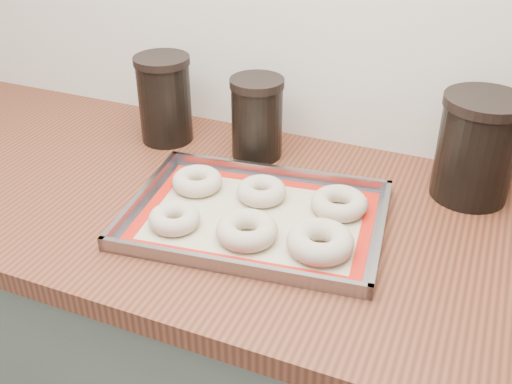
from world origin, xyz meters
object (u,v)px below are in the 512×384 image
at_px(bagel_back_right, 339,203).
at_px(canister_left, 165,99).
at_px(bagel_front_left, 175,218).
at_px(bagel_front_mid, 247,230).
at_px(canister_right, 477,148).
at_px(baking_tray, 256,217).
at_px(bagel_back_mid, 261,191).
at_px(bagel_front_right, 320,242).
at_px(canister_mid, 257,118).
at_px(bagel_back_left, 197,181).

xyz_separation_m(bagel_back_right, canister_left, (-0.45, 0.15, 0.08)).
xyz_separation_m(bagel_front_left, bagel_front_mid, (0.13, 0.01, 0.00)).
distance_m(canister_left, canister_right, 0.66).
distance_m(baking_tray, bagel_back_mid, 0.07).
height_order(bagel_back_mid, bagel_back_right, same).
bearing_deg(baking_tray, bagel_back_mid, 103.86).
bearing_deg(bagel_front_left, baking_tray, 33.02).
bearing_deg(baking_tray, bagel_back_right, 31.25).
distance_m(baking_tray, bagel_front_right, 0.15).
height_order(bagel_front_left, canister_right, canister_right).
height_order(bagel_back_mid, canister_right, canister_right).
bearing_deg(baking_tray, canister_mid, 112.36).
bearing_deg(bagel_front_mid, canister_left, 137.86).
height_order(bagel_front_right, canister_right, canister_right).
distance_m(bagel_back_left, canister_right, 0.54).
bearing_deg(bagel_back_right, canister_right, 36.88).
distance_m(bagel_front_right, bagel_back_mid, 0.19).
xyz_separation_m(bagel_front_mid, bagel_back_left, (-0.16, 0.12, -0.00)).
bearing_deg(bagel_back_mid, bagel_front_left, -126.43).
bearing_deg(canister_right, bagel_back_mid, -154.15).
bearing_deg(baking_tray, canister_left, 144.04).
xyz_separation_m(bagel_front_right, bagel_back_mid, (-0.15, 0.12, -0.00)).
height_order(bagel_front_mid, bagel_back_right, bagel_front_mid).
height_order(bagel_back_mid, canister_left, canister_left).
distance_m(bagel_back_mid, canister_left, 0.35).
relative_size(bagel_front_left, bagel_back_mid, 0.97).
bearing_deg(bagel_front_right, canister_right, 54.51).
distance_m(bagel_back_left, bagel_back_right, 0.28).
bearing_deg(bagel_front_mid, bagel_front_left, -174.27).
bearing_deg(bagel_front_mid, bagel_back_right, 50.39).
height_order(canister_mid, canister_right, canister_right).
xyz_separation_m(bagel_back_mid, canister_mid, (-0.08, 0.17, 0.07)).
bearing_deg(canister_left, bagel_front_left, -58.03).
height_order(bagel_front_right, bagel_back_mid, bagel_front_right).
relative_size(bagel_back_left, canister_left, 0.50).
bearing_deg(canister_right, bagel_back_left, -158.99).
bearing_deg(bagel_back_right, canister_mid, 145.85).
xyz_separation_m(bagel_back_left, canister_left, (-0.17, 0.18, 0.08)).
relative_size(bagel_front_left, bagel_front_mid, 0.86).
distance_m(canister_mid, canister_right, 0.44).
relative_size(bagel_back_left, bagel_back_mid, 1.04).
height_order(bagel_front_right, canister_mid, canister_mid).
relative_size(bagel_front_right, canister_right, 0.56).
relative_size(bagel_back_right, canister_mid, 0.60).
height_order(baking_tray, bagel_back_left, bagel_back_left).
bearing_deg(baking_tray, bagel_back_left, 160.71).
relative_size(baking_tray, bagel_front_left, 5.39).
xyz_separation_m(baking_tray, canister_left, (-0.32, 0.23, 0.09)).
bearing_deg(bagel_back_left, bagel_front_right, -19.91).
bearing_deg(bagel_front_left, bagel_front_right, 6.24).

